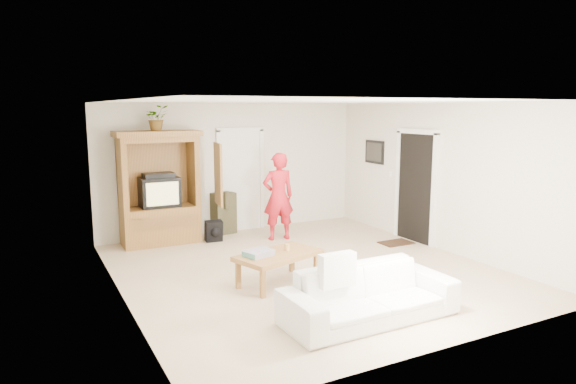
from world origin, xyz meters
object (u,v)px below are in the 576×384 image
Objects in this scene: armoire at (161,195)px; man at (278,196)px; sofa at (369,294)px; coffee_table at (278,257)px.

armoire reaches higher than man.
sofa is (-0.74, -3.92, -0.53)m from man.
armoire reaches higher than coffee_table.
armoire is 2.19m from man.
armoire is 0.98× the size of sofa.
sofa is 1.68m from coffee_table.
man is 0.78× the size of sofa.
man is 1.23× the size of coffee_table.
armoire is at bearing 105.38° from sofa.
armoire is 4.89m from sofa.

